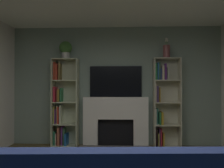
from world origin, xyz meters
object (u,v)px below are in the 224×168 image
fireplace (116,120)px  tv (116,82)px  bookshelf_left (63,106)px  bookshelf_right (163,102)px  potted_plant (66,49)px  vase_with_flowers (167,51)px

fireplace → tv: 0.87m
bookshelf_left → bookshelf_right: size_ratio=1.00×
bookshelf_right → potted_plant: potted_plant is taller
bookshelf_right → tv: bearing=175.0°
fireplace → bookshelf_left: bearing=-179.2°
fireplace → bookshelf_left: 1.23m
fireplace → vase_with_flowers: size_ratio=3.43×
fireplace → bookshelf_right: bearing=-0.8°
fireplace → bookshelf_right: 1.13m
bookshelf_right → bookshelf_left: bearing=-180.0°
bookshelf_left → vase_with_flowers: size_ratio=4.32×
bookshelf_left → fireplace: bearing=0.8°
tv → bookshelf_left: 1.32m
bookshelf_right → potted_plant: (-2.18, -0.03, 1.19)m
tv → potted_plant: 1.35m
vase_with_flowers → tv: bearing=173.9°
potted_plant → tv: bearing=6.1°
bookshelf_right → potted_plant: 2.49m
fireplace → potted_plant: (-1.13, -0.04, 1.60)m
fireplace → vase_with_flowers: 1.91m
bookshelf_left → bookshelf_right: 2.25m
bookshelf_right → vase_with_flowers: vase_with_flowers is taller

